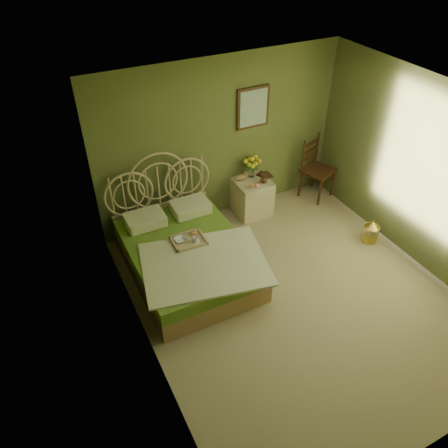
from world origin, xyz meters
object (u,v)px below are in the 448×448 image
bed (186,254)px  chair (316,164)px  nightstand (252,193)px  birdcage (371,231)px

bed → chair: size_ratio=2.10×
bed → nightstand: bearing=28.9°
bed → birdcage: bed is taller
birdcage → nightstand: bearing=129.9°
chair → nightstand: bearing=159.9°
bed → nightstand: size_ratio=2.19×
chair → birdcage: 1.57m
bed → birdcage: (2.80, -0.66, -0.13)m
nightstand → birdcage: (1.26, -1.51, -0.19)m
chair → birdcage: (-0.00, -1.51, -0.43)m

